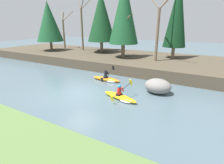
% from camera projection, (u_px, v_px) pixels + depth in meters
% --- Properties ---
extents(ground_plane, '(90.00, 90.00, 0.00)m').
position_uv_depth(ground_plane, '(80.00, 93.00, 12.80)').
color(ground_plane, '#4C606B').
extents(riverbank_far, '(44.00, 10.25, 1.05)m').
position_uv_depth(riverbank_far, '(135.00, 61.00, 21.31)').
color(riverbank_far, '#4C4233').
rests_on(riverbank_far, ground).
extents(conifer_tree_far_left, '(3.75, 3.75, 6.82)m').
position_uv_depth(conifer_tree_far_left, '(49.00, 22.00, 24.84)').
color(conifer_tree_far_left, brown).
rests_on(conifer_tree_far_left, riverbank_far).
extents(conifer_tree_left, '(2.75, 2.75, 8.51)m').
position_uv_depth(conifer_tree_left, '(101.00, 15.00, 24.54)').
color(conifer_tree_left, brown).
rests_on(conifer_tree_left, riverbank_far).
extents(conifer_tree_mid_left, '(3.73, 3.73, 7.86)m').
position_uv_depth(conifer_tree_mid_left, '(101.00, 17.00, 22.95)').
color(conifer_tree_mid_left, '#7A664C').
rests_on(conifer_tree_mid_left, riverbank_far).
extents(conifer_tree_centre, '(3.34, 3.34, 8.56)m').
position_uv_depth(conifer_tree_centre, '(124.00, 11.00, 19.14)').
color(conifer_tree_centre, brown).
rests_on(conifer_tree_centre, riverbank_far).
extents(conifer_tree_mid_right, '(2.49, 2.49, 8.59)m').
position_uv_depth(conifer_tree_mid_right, '(177.00, 13.00, 18.76)').
color(conifer_tree_mid_right, '#7A664C').
rests_on(conifer_tree_mid_right, riverbank_far).
extents(bare_tree_upstream, '(3.19, 3.15, 5.75)m').
position_uv_depth(bare_tree_upstream, '(64.00, 31.00, 27.59)').
color(bare_tree_upstream, '#7A664C').
rests_on(bare_tree_upstream, riverbank_far).
extents(bare_tree_mid_upstream, '(4.29, 4.24, 7.86)m').
position_uv_depth(bare_tree_mid_upstream, '(82.00, 24.00, 25.41)').
color(bare_tree_mid_upstream, brown).
rests_on(bare_tree_mid_upstream, riverbank_far).
extents(bare_tree_mid_downstream, '(2.76, 2.72, 4.93)m').
position_uv_depth(bare_tree_mid_downstream, '(123.00, 37.00, 20.29)').
color(bare_tree_mid_downstream, '#7A664C').
rests_on(bare_tree_mid_downstream, riverbank_far).
extents(bare_tree_downstream, '(3.87, 3.82, 7.04)m').
position_uv_depth(bare_tree_downstream, '(158.00, 29.00, 17.72)').
color(bare_tree_downstream, brown).
rests_on(bare_tree_downstream, riverbank_far).
extents(kayaker_lead, '(2.79, 2.05, 1.20)m').
position_uv_depth(kayaker_lead, '(121.00, 97.00, 11.63)').
color(kayaker_lead, yellow).
rests_on(kayaker_lead, ground).
extents(kayaker_middle, '(2.77, 2.06, 1.20)m').
position_uv_depth(kayaker_middle, '(107.00, 79.00, 15.41)').
color(kayaker_middle, orange).
rests_on(kayaker_middle, ground).
extents(boulder_midstream, '(1.90, 1.49, 1.08)m').
position_uv_depth(boulder_midstream, '(158.00, 86.00, 12.63)').
color(boulder_midstream, gray).
rests_on(boulder_midstream, ground).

